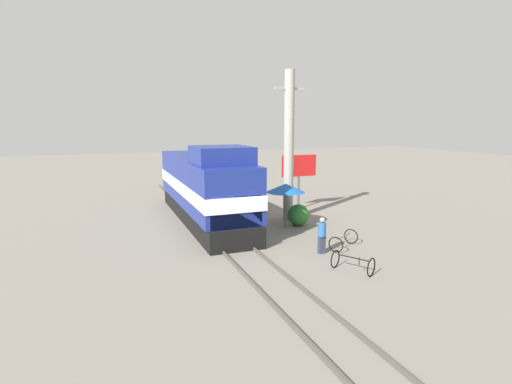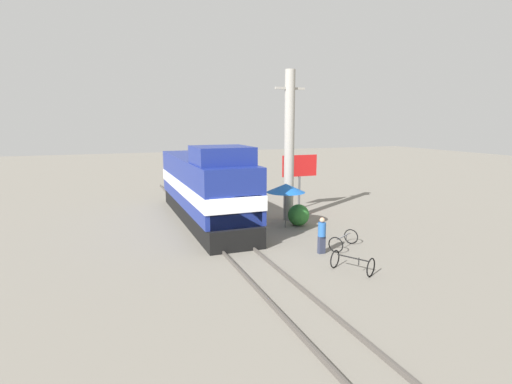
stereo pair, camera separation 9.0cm
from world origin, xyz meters
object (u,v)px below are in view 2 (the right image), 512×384
(utility_pole, at_px, (289,146))
(bicycle, at_px, (344,240))
(bicycle_spare, at_px, (352,263))
(person_bystander, at_px, (322,234))
(locomotive, at_px, (205,188))
(billboard_sign, at_px, (300,168))
(vendor_umbrella, at_px, (286,188))

(utility_pole, height_order, bicycle, utility_pole)
(utility_pole, bearing_deg, bicycle_spare, -98.85)
(utility_pole, relative_size, bicycle_spare, 5.07)
(utility_pole, height_order, person_bystander, utility_pole)
(locomotive, relative_size, utility_pole, 1.48)
(utility_pole, xyz_separation_m, person_bystander, (-1.28, -6.07, -3.45))
(person_bystander, distance_m, bicycle_spare, 2.44)
(utility_pole, bearing_deg, locomotive, 163.98)
(utility_pole, bearing_deg, person_bystander, -101.94)
(billboard_sign, height_order, bicycle_spare, billboard_sign)
(utility_pole, height_order, bicycle_spare, utility_pole)
(vendor_umbrella, bearing_deg, locomotive, 141.97)
(locomotive, relative_size, vendor_umbrella, 5.21)
(billboard_sign, bearing_deg, bicycle_spare, -106.76)
(bicycle, bearing_deg, billboard_sign, -45.15)
(utility_pole, bearing_deg, bicycle, -89.52)
(utility_pole, distance_m, billboard_sign, 3.58)
(vendor_umbrella, xyz_separation_m, person_bystander, (-0.36, -4.49, -1.33))
(bicycle_spare, bearing_deg, vendor_umbrella, 56.53)
(locomotive, distance_m, billboard_sign, 6.77)
(billboard_sign, height_order, person_bystander, billboard_sign)
(bicycle, bearing_deg, vendor_umbrella, -18.96)
(utility_pole, xyz_separation_m, bicycle, (0.05, -5.77, -3.96))
(utility_pole, bearing_deg, billboard_sign, 51.61)
(billboard_sign, distance_m, bicycle_spare, 11.67)
(billboard_sign, bearing_deg, utility_pole, -128.39)
(utility_pole, xyz_separation_m, bicycle_spare, (-1.32, -8.45, -3.95))
(bicycle_spare, bearing_deg, person_bystander, 59.02)
(person_bystander, xyz_separation_m, bicycle_spare, (-0.03, -2.38, -0.50))
(utility_pole, distance_m, bicycle_spare, 9.42)
(vendor_umbrella, bearing_deg, bicycle, -76.97)
(person_bystander, height_order, bicycle_spare, person_bystander)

